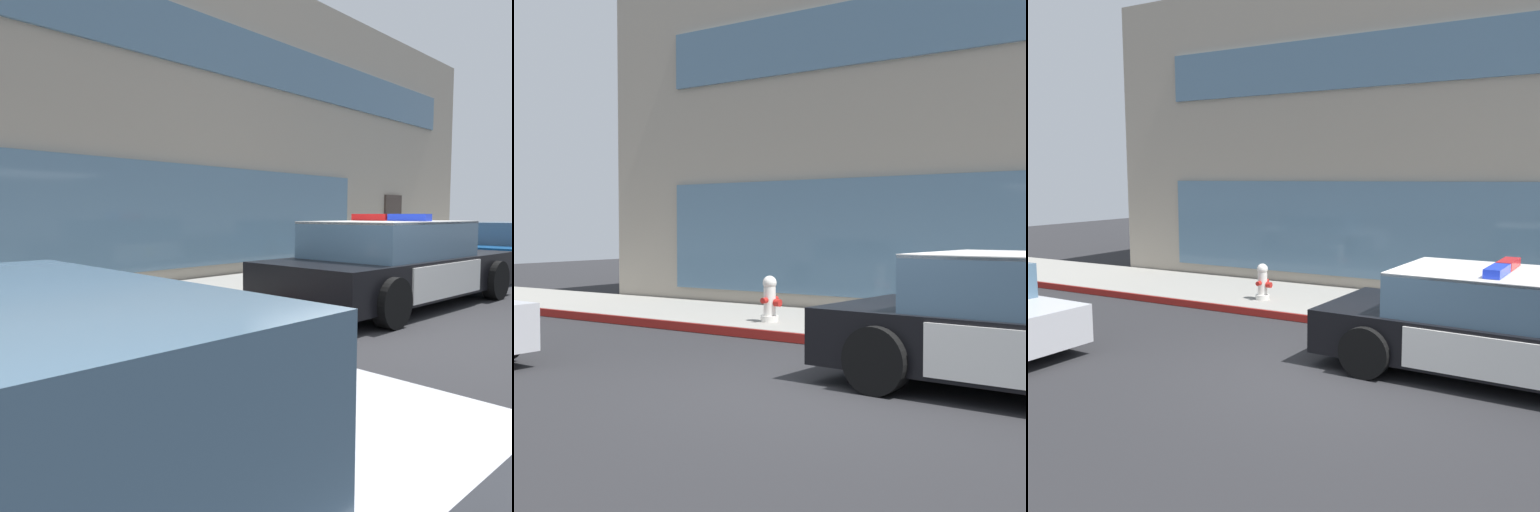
# 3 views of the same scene
# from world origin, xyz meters

# --- Properties ---
(ground) EXTENTS (48.00, 48.00, 0.00)m
(ground) POSITION_xyz_m (0.00, 0.00, 0.00)
(ground) COLOR #262628
(sidewalk) EXTENTS (48.00, 2.73, 0.15)m
(sidewalk) POSITION_xyz_m (0.00, 3.69, 0.07)
(sidewalk) COLOR gray
(sidewalk) RESTS_ON ground
(curb_red_paint) EXTENTS (28.80, 0.04, 0.14)m
(curb_red_paint) POSITION_xyz_m (0.00, 2.31, 0.08)
(curb_red_paint) COLOR maroon
(curb_red_paint) RESTS_ON ground
(fire_hydrant) EXTENTS (0.34, 0.39, 0.73)m
(fire_hydrant) POSITION_xyz_m (-2.94, 3.09, 0.50)
(fire_hydrant) COLOR silver
(fire_hydrant) RESTS_ON sidewalk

